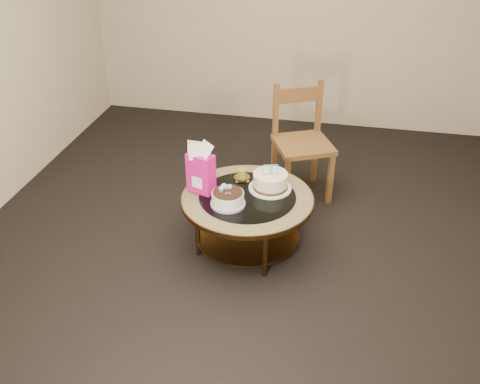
% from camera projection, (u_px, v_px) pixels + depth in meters
% --- Properties ---
extents(ground, '(5.00, 5.00, 0.00)m').
position_uv_depth(ground, '(247.00, 244.00, 4.30)').
color(ground, black).
rests_on(ground, ground).
extents(room_walls, '(4.52, 5.02, 2.61)m').
position_uv_depth(room_walls, '(249.00, 56.00, 3.49)').
color(room_walls, '#C2B593').
rests_on(room_walls, ground).
extents(coffee_table, '(1.02, 1.02, 0.46)m').
position_uv_depth(coffee_table, '(247.00, 205.00, 4.10)').
color(coffee_table, '#583A19').
rests_on(coffee_table, ground).
extents(decorated_cake, '(0.26, 0.26, 0.15)m').
position_uv_depth(decorated_cake, '(228.00, 199.00, 3.93)').
color(decorated_cake, '#C099D9').
rests_on(decorated_cake, coffee_table).
extents(cream_cake, '(0.33, 0.33, 0.21)m').
position_uv_depth(cream_cake, '(270.00, 181.00, 4.11)').
color(cream_cake, white).
rests_on(cream_cake, coffee_table).
extents(gift_bag, '(0.23, 0.19, 0.41)m').
position_uv_depth(gift_bag, '(201.00, 168.00, 4.02)').
color(gift_bag, '#F01683').
rests_on(gift_bag, coffee_table).
extents(pillar_candle, '(0.13, 0.13, 0.10)m').
position_uv_depth(pillar_candle, '(242.00, 176.00, 4.26)').
color(pillar_candle, '#F2DC63').
rests_on(pillar_candle, coffee_table).
extents(dining_chair, '(0.62, 0.62, 1.01)m').
position_uv_depth(dining_chair, '(302.00, 141.00, 4.73)').
color(dining_chair, brown).
rests_on(dining_chair, ground).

